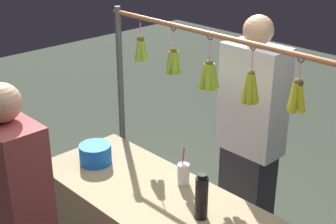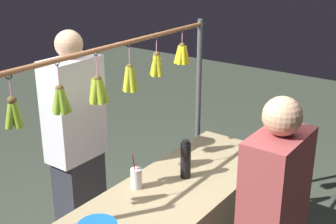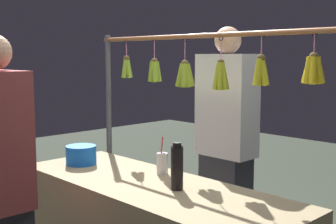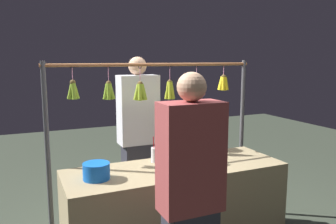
% 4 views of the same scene
% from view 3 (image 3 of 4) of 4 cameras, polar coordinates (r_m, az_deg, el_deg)
% --- Properties ---
extents(display_rack, '(2.14, 0.13, 1.74)m').
position_cam_3_polar(display_rack, '(2.97, 4.58, 1.14)').
color(display_rack, '#4C4C51').
rests_on(display_rack, ground).
extents(water_bottle, '(0.07, 0.07, 0.27)m').
position_cam_3_polar(water_bottle, '(2.59, 1.15, -7.01)').
color(water_bottle, black).
rests_on(water_bottle, market_counter).
extents(blue_bucket, '(0.21, 0.21, 0.13)m').
position_cam_3_polar(blue_bucket, '(3.26, -10.96, -5.37)').
color(blue_bucket, blue).
rests_on(blue_bucket, market_counter).
extents(drink_cup, '(0.07, 0.07, 0.24)m').
position_cam_3_polar(drink_cup, '(2.94, -0.74, -6.52)').
color(drink_cup, silver).
rests_on(drink_cup, market_counter).
extents(vendor_person, '(0.42, 0.23, 1.78)m').
position_cam_3_polar(vendor_person, '(3.34, 7.38, -4.91)').
color(vendor_person, '#2D2D38').
rests_on(vendor_person, ground).
extents(customer_person, '(0.40, 0.22, 1.68)m').
position_cam_3_polar(customer_person, '(2.54, -20.50, -10.28)').
color(customer_person, '#2D2D38').
rests_on(customer_person, ground).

